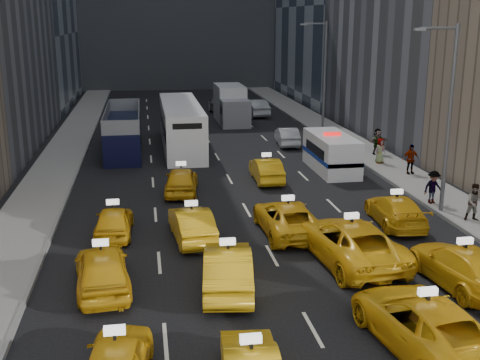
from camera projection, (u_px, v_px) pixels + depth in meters
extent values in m
cube|color=gray|center=(57.00, 165.00, 38.75)|extent=(3.00, 90.00, 0.15)
cube|color=gray|center=(368.00, 153.00, 41.97)|extent=(3.00, 90.00, 0.15)
cube|color=slate|center=(81.00, 164.00, 38.97)|extent=(0.15, 90.00, 0.18)
cube|color=slate|center=(348.00, 154.00, 41.74)|extent=(0.15, 90.00, 0.18)
cylinder|color=#595B60|center=(449.00, 122.00, 28.24)|extent=(0.20, 0.20, 9.00)
cylinder|color=#595B60|center=(439.00, 28.00, 26.98)|extent=(1.80, 0.12, 0.12)
cube|color=slate|center=(420.00, 29.00, 26.85)|extent=(0.50, 0.22, 0.12)
cylinder|color=#595B60|center=(324.00, 80.00, 47.30)|extent=(0.20, 0.20, 9.00)
cylinder|color=#595B60|center=(315.00, 24.00, 46.04)|extent=(1.80, 0.12, 0.12)
cube|color=slate|center=(304.00, 24.00, 45.91)|extent=(0.50, 0.22, 0.12)
imported|color=gold|center=(425.00, 323.00, 17.25)|extent=(3.27, 5.86, 1.55)
imported|color=gold|center=(102.00, 269.00, 20.95)|extent=(2.28, 4.69, 1.54)
imported|color=gold|center=(228.00, 268.00, 21.01)|extent=(2.22, 4.89, 1.56)
imported|color=gold|center=(350.00, 241.00, 23.39)|extent=(3.34, 6.24, 1.67)
imported|color=gold|center=(462.00, 266.00, 21.27)|extent=(2.56, 5.30, 1.49)
imported|color=gold|center=(114.00, 221.00, 26.21)|extent=(1.72, 3.96, 1.33)
imported|color=gold|center=(192.00, 224.00, 25.73)|extent=(1.89, 4.43, 1.42)
imported|color=gold|center=(288.00, 218.00, 26.49)|extent=(2.47, 5.16, 1.42)
imported|color=gold|center=(396.00, 210.00, 27.64)|extent=(2.27, 4.81, 1.36)
imported|color=gold|center=(181.00, 180.00, 32.55)|extent=(2.19, 4.42, 1.45)
imported|color=gold|center=(266.00, 170.00, 35.01)|extent=(1.49, 4.15, 1.36)
cube|color=silver|center=(331.00, 153.00, 37.29)|extent=(2.90, 5.88, 2.26)
cylinder|color=black|center=(326.00, 172.00, 35.50)|extent=(0.28, 0.90, 0.90)
cylinder|color=black|center=(356.00, 170.00, 35.78)|extent=(0.28, 0.90, 0.90)
cylinder|color=black|center=(308.00, 157.00, 39.15)|extent=(0.28, 0.90, 0.90)
cylinder|color=black|center=(336.00, 156.00, 39.44)|extent=(0.28, 0.90, 0.90)
cube|color=navy|center=(331.00, 155.00, 37.33)|extent=(2.94, 5.88, 0.26)
cube|color=red|center=(332.00, 134.00, 36.97)|extent=(1.06, 0.50, 0.16)
cube|color=black|center=(123.00, 130.00, 42.68)|extent=(3.23, 10.61, 3.04)
cylinder|color=black|center=(106.00, 157.00, 38.65)|extent=(0.28, 1.10, 1.10)
cylinder|color=black|center=(139.00, 156.00, 38.97)|extent=(0.28, 1.10, 1.10)
cylinder|color=black|center=(112.00, 133.00, 46.89)|extent=(0.28, 1.10, 1.10)
cylinder|color=black|center=(139.00, 132.00, 47.21)|extent=(0.28, 1.10, 1.10)
cube|color=white|center=(181.00, 126.00, 43.80)|extent=(3.24, 12.78, 3.27)
cylinder|color=black|center=(169.00, 157.00, 38.73)|extent=(0.28, 1.10, 1.10)
cylinder|color=black|center=(205.00, 156.00, 39.08)|extent=(0.28, 1.10, 1.10)
cylinder|color=black|center=(163.00, 128.00, 49.08)|extent=(0.28, 1.10, 1.10)
cylinder|color=black|center=(191.00, 127.00, 49.44)|extent=(0.28, 1.10, 1.10)
cube|color=silver|center=(231.00, 104.00, 54.45)|extent=(3.34, 7.43, 3.28)
cylinder|color=black|center=(223.00, 122.00, 52.00)|extent=(0.28, 1.10, 1.10)
cylinder|color=black|center=(248.00, 121.00, 52.33)|extent=(0.28, 1.10, 1.10)
cylinder|color=black|center=(216.00, 112.00, 57.13)|extent=(0.28, 1.10, 1.10)
cylinder|color=black|center=(238.00, 112.00, 57.46)|extent=(0.28, 1.10, 1.10)
imported|color=#ABAEB3|center=(287.00, 136.00, 44.90)|extent=(1.76, 4.18, 1.34)
imported|color=black|center=(124.00, 118.00, 53.05)|extent=(2.73, 5.12, 1.37)
imported|color=gray|center=(218.00, 103.00, 61.99)|extent=(2.45, 4.95, 1.38)
imported|color=black|center=(175.00, 110.00, 56.32)|extent=(2.30, 4.99, 1.66)
imported|color=#9FA3A7|center=(255.00, 108.00, 58.25)|extent=(2.10, 5.00, 1.61)
imported|color=gray|center=(475.00, 202.00, 27.67)|extent=(0.93, 0.62, 1.76)
imported|color=gray|center=(433.00, 187.00, 30.26)|extent=(1.16, 0.68, 1.69)
imported|color=gray|center=(411.00, 159.00, 36.00)|extent=(1.07, 0.52, 1.80)
imported|color=gray|center=(380.00, 151.00, 38.70)|extent=(0.90, 0.71, 1.63)
imported|color=gray|center=(377.00, 141.00, 41.23)|extent=(1.72, 1.00, 1.78)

